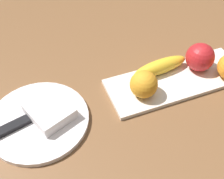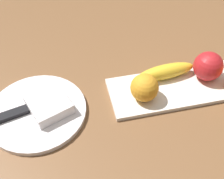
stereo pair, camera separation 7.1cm
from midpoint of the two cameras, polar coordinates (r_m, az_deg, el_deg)
The scene contains 8 objects.
ground_plane at distance 0.80m, azimuth 17.00°, elevation 0.11°, with size 2.40×2.40×0.00m, color brown.
fruit_tray at distance 0.79m, azimuth 16.46°, elevation 0.33°, with size 0.40×0.14×0.01m, color white.
apple at distance 0.81m, azimuth 21.49°, elevation 4.34°, with size 0.08×0.08×0.08m, color red.
banana at distance 0.79m, azimuth 13.53°, elevation 3.44°, with size 0.17×0.04×0.04m, color yellow.
orange_near_apple at distance 0.71m, azimuth 9.51°, elevation 0.22°, with size 0.07×0.07×0.07m, color orange.
dinner_plate at distance 0.72m, azimuth -12.38°, elevation -4.52°, with size 0.25×0.25×0.01m, color white.
folded_napkin at distance 0.70m, azimuth -10.17°, elevation -3.01°, with size 0.09×0.11×0.03m, color white.
knife at distance 0.72m, azimuth -16.29°, elevation -4.79°, with size 0.18×0.06×0.01m.
Camera 2 is at (-0.31, -0.47, 0.56)m, focal length 44.65 mm.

